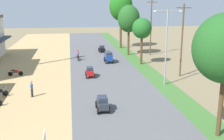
% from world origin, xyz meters
% --- Properties ---
extents(parked_motorbike_fourth, '(1.80, 0.54, 0.94)m').
position_xyz_m(parked_motorbike_fourth, '(-11.24, 22.99, 0.55)').
color(parked_motorbike_fourth, black).
rests_on(parked_motorbike_fourth, dirt_shoulder).
extents(pedestrian_on_shoulder, '(0.35, 0.42, 1.62)m').
position_xyz_m(pedestrian_on_shoulder, '(-8.23, 14.64, 0.96)').
color(pedestrian_on_shoulder, '#33333D').
rests_on(pedestrian_on_shoulder, dirt_shoulder).
extents(median_tree_second, '(2.83, 2.83, 6.74)m').
position_xyz_m(median_tree_second, '(5.87, 27.06, 5.26)').
color(median_tree_second, '#4C351E').
rests_on(median_tree_second, median_strip).
extents(median_tree_third, '(3.71, 3.71, 8.51)m').
position_xyz_m(median_tree_third, '(5.52, 34.44, 6.24)').
color(median_tree_third, '#4C351E').
rests_on(median_tree_third, median_strip).
extents(median_tree_fourth, '(4.52, 4.52, 10.90)m').
position_xyz_m(median_tree_fourth, '(5.57, 41.95, 8.14)').
color(median_tree_fourth, '#4C351E').
rests_on(median_tree_fourth, median_strip).
extents(streetlamp_near, '(3.16, 0.20, 8.21)m').
position_xyz_m(streetlamp_near, '(5.80, 16.58, 4.77)').
color(streetlamp_near, gray).
rests_on(streetlamp_near, median_strip).
extents(streetlamp_mid, '(3.16, 0.20, 8.12)m').
position_xyz_m(streetlamp_mid, '(5.80, 44.94, 4.72)').
color(streetlamp_mid, gray).
rests_on(streetlamp_mid, median_strip).
extents(utility_pole_near, '(1.80, 0.20, 8.83)m').
position_xyz_m(utility_pole_near, '(8.99, 19.96, 4.60)').
color(utility_pole_near, brown).
rests_on(utility_pole_near, ground).
extents(utility_pole_far, '(1.80, 0.20, 9.47)m').
position_xyz_m(utility_pole_far, '(9.30, 34.03, 4.93)').
color(utility_pole_far, brown).
rests_on(utility_pole_far, ground).
extents(car_hatchback_charcoal, '(1.04, 2.00, 1.23)m').
position_xyz_m(car_hatchback_charcoal, '(-1.91, 10.15, 0.75)').
color(car_hatchback_charcoal, '#282D33').
rests_on(car_hatchback_charcoal, road_strip).
extents(car_hatchback_red, '(1.04, 2.00, 1.23)m').
position_xyz_m(car_hatchback_red, '(-2.16, 21.01, 0.75)').
color(car_hatchback_red, red).
rests_on(car_hatchback_red, road_strip).
extents(car_van_blue, '(1.19, 2.41, 1.67)m').
position_xyz_m(car_van_blue, '(1.26, 28.84, 1.02)').
color(car_van_blue, navy).
rests_on(car_van_blue, road_strip).
extents(car_sedan_black, '(1.10, 2.26, 1.19)m').
position_xyz_m(car_sedan_black, '(1.29, 37.93, 0.74)').
color(car_sedan_black, black).
rests_on(car_sedan_black, road_strip).
extents(motorbike_ahead_second, '(0.54, 1.80, 1.66)m').
position_xyz_m(motorbike_ahead_second, '(-3.29, 31.15, 0.86)').
color(motorbike_ahead_second, black).
rests_on(motorbike_ahead_second, road_strip).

